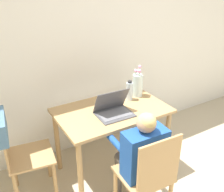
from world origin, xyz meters
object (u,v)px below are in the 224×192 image
at_px(chair_occupied, 148,177).
at_px(flower_vase, 138,84).
at_px(chair_spare, 14,144).
at_px(water_bottle, 129,91).
at_px(laptop, 113,109).
at_px(person_seated, 141,152).

bearing_deg(chair_occupied, flower_vase, -116.92).
bearing_deg(chair_occupied, chair_spare, -40.16).
bearing_deg(water_bottle, chair_occupied, -113.55).
bearing_deg(water_bottle, chair_spare, -179.97).
distance_m(chair_occupied, water_bottle, 0.95).
bearing_deg(flower_vase, laptop, -153.99).
bearing_deg(chair_spare, flower_vase, -80.51).
distance_m(chair_spare, laptop, 0.94).
bearing_deg(laptop, flower_vase, 27.85).
relative_size(person_seated, flower_vase, 2.99).
distance_m(chair_occupied, chair_spare, 1.19).
distance_m(person_seated, laptop, 0.54).
xyz_separation_m(chair_spare, laptop, (0.91, -0.18, 0.18)).
height_order(chair_occupied, laptop, laptop).
distance_m(chair_occupied, person_seated, 0.21).
xyz_separation_m(chair_occupied, laptop, (0.05, 0.63, 0.33)).
bearing_deg(water_bottle, person_seated, -116.68).
relative_size(chair_occupied, water_bottle, 4.23).
xyz_separation_m(chair_spare, flower_vase, (1.34, 0.04, 0.26)).
bearing_deg(flower_vase, chair_occupied, -119.74).
relative_size(chair_spare, water_bottle, 4.28).
relative_size(laptop, water_bottle, 1.63).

